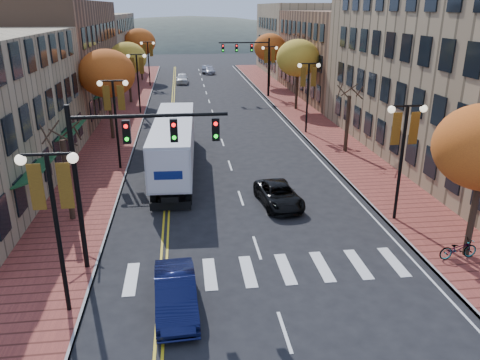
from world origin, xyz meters
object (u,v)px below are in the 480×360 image
object	(u,v)px
black_suv	(279,195)
bicycle	(458,249)
semi_truck	(175,140)
navy_sedan	(176,294)

from	to	relation	value
black_suv	bicycle	size ratio (longest dim) A/B	2.48
bicycle	semi_truck	bearing A→B (deg)	37.66
semi_truck	black_suv	world-z (taller)	semi_truck
navy_sedan	black_suv	distance (m)	10.67
semi_truck	navy_sedan	world-z (taller)	semi_truck
semi_truck	black_suv	xyz separation A→B (m)	(5.70, -6.69, -1.56)
navy_sedan	bicycle	distance (m)	12.26
semi_truck	black_suv	bearing A→B (deg)	-47.25
navy_sedan	bicycle	world-z (taller)	navy_sedan
black_suv	navy_sedan	bearing A→B (deg)	-127.79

